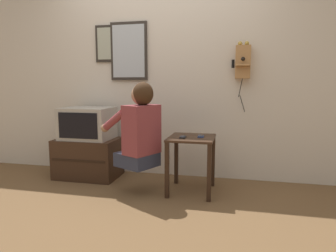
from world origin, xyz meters
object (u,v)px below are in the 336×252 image
wall_phone_antique (243,62)px  cell_phone_held (183,137)px  wall_mirror (129,51)px  framed_picture (111,44)px  television (87,123)px  cell_phone_spare (201,136)px  person (139,128)px

wall_phone_antique → cell_phone_held: size_ratio=6.26×
wall_mirror → cell_phone_held: (0.78, -0.59, -0.93)m
wall_phone_antique → framed_picture: (-1.59, 0.04, 0.25)m
television → wall_mirror: wall_mirror is taller
television → cell_phone_spare: size_ratio=4.60×
television → wall_mirror: 1.01m
cell_phone_held → cell_phone_spare: bearing=27.5°
cell_phone_held → framed_picture: bearing=150.0°
wall_phone_antique → cell_phone_held: 1.11m
person → cell_phone_held: size_ratio=6.90×
wall_mirror → cell_phone_held: size_ratio=5.60×
wall_phone_antique → cell_phone_held: (-0.57, -0.55, -0.78)m
cell_phone_spare → wall_phone_antique: bearing=46.6°
television → cell_phone_spare: television is taller
framed_picture → cell_phone_spare: 1.65m
person → cell_phone_held: (0.42, 0.11, -0.10)m
person → wall_phone_antique: 1.38m
person → cell_phone_spare: (0.60, 0.20, -0.10)m
wall_phone_antique → cell_phone_spare: wall_phone_antique is taller
wall_mirror → television: bearing=-145.6°
framed_picture → television: bearing=-123.6°
person → wall_mirror: wall_mirror is taller
framed_picture → cell_phone_held: size_ratio=3.59×
person → wall_mirror: (-0.36, 0.70, 0.83)m
wall_phone_antique → framed_picture: framed_picture is taller
framed_picture → cell_phone_held: (1.01, -0.59, -1.03)m
cell_phone_held → cell_phone_spare: 0.20m
wall_mirror → cell_phone_spare: bearing=-27.6°
person → cell_phone_spare: 0.64m
wall_phone_antique → wall_mirror: size_ratio=1.12×
cell_phone_held → cell_phone_spare: size_ratio=0.98×
wall_mirror → cell_phone_held: wall_mirror is taller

